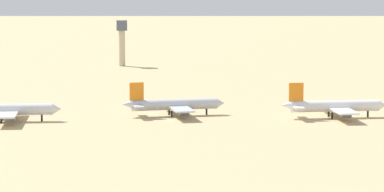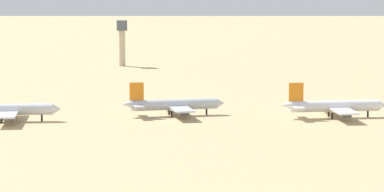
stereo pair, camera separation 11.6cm
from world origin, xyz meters
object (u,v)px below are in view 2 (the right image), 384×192
parked_jet_orange_4 (173,105)px  control_tower (122,39)px  parked_jet_orange_5 (334,106)px  parked_jet_orange_3 (5,110)px

parked_jet_orange_4 → control_tower: control_tower is taller
parked_jet_orange_4 → parked_jet_orange_5: (52.01, -9.00, 0.10)m
parked_jet_orange_3 → control_tower: bearing=77.6°
control_tower → parked_jet_orange_3: bearing=-102.9°
parked_jet_orange_3 → control_tower: 182.74m
parked_jet_orange_5 → control_tower: bearing=107.8°
parked_jet_orange_4 → parked_jet_orange_5: 52.78m
parked_jet_orange_4 → parked_jet_orange_3: bearing=-179.0°
parked_jet_orange_5 → control_tower: size_ratio=1.57×
parked_jet_orange_3 → parked_jet_orange_4: (54.50, 7.89, -0.10)m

